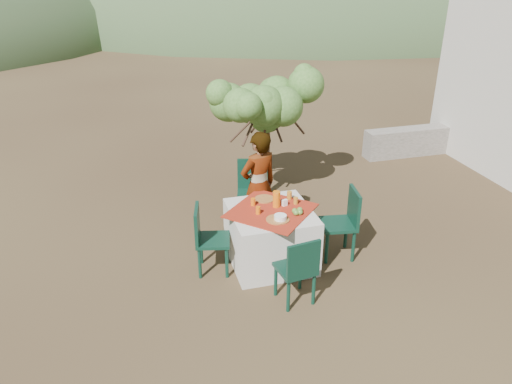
# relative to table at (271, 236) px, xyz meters

# --- Properties ---
(ground) EXTENTS (160.00, 160.00, 0.00)m
(ground) POSITION_rel_table_xyz_m (0.58, -0.43, -0.38)
(ground) COLOR #332317
(ground) RESTS_ON ground
(table) EXTENTS (1.30, 1.30, 0.76)m
(table) POSITION_rel_table_xyz_m (0.00, 0.00, 0.00)
(table) COLOR silver
(table) RESTS_ON ground
(chair_far) EXTENTS (0.55, 0.55, 0.96)m
(chair_far) POSITION_rel_table_xyz_m (0.06, 1.13, 0.15)
(chair_far) COLOR black
(chair_far) RESTS_ON ground
(chair_near) EXTENTS (0.46, 0.46, 0.87)m
(chair_near) POSITION_rel_table_xyz_m (0.04, -0.92, 0.10)
(chair_near) COLOR black
(chair_near) RESTS_ON ground
(chair_left) EXTENTS (0.49, 0.49, 0.89)m
(chair_left) POSITION_rel_table_xyz_m (-0.83, 0.02, 0.12)
(chair_left) COLOR black
(chair_left) RESTS_ON ground
(chair_right) EXTENTS (0.50, 0.50, 0.95)m
(chair_right) POSITION_rel_table_xyz_m (0.98, -0.10, 0.15)
(chair_right) COLOR black
(chair_right) RESTS_ON ground
(person) EXTENTS (0.67, 0.55, 1.57)m
(person) POSITION_rel_table_xyz_m (0.03, 0.69, 0.41)
(person) COLOR #8C6651
(person) RESTS_ON ground
(shrub_tree) EXTENTS (1.59, 1.56, 1.87)m
(shrub_tree) POSITION_rel_table_xyz_m (0.56, 1.98, 1.10)
(shrub_tree) COLOR #462D23
(shrub_tree) RESTS_ON ground
(stone_wall) EXTENTS (2.60, 0.35, 0.55)m
(stone_wall) POSITION_rel_table_xyz_m (4.18, 2.97, -0.10)
(stone_wall) COLOR gray
(stone_wall) RESTS_ON ground
(hill_near_right) EXTENTS (48.00, 48.00, 20.00)m
(hill_near_right) POSITION_rel_table_xyz_m (12.58, 35.57, -0.38)
(hill_near_right) COLOR #304E2B
(hill_near_right) RESTS_ON ground
(plate_far) EXTENTS (0.26, 0.26, 0.01)m
(plate_far) POSITION_rel_table_xyz_m (0.01, 0.31, 0.39)
(plate_far) COLOR brown
(plate_far) RESTS_ON table
(plate_near) EXTENTS (0.26, 0.26, 0.01)m
(plate_near) POSITION_rel_table_xyz_m (-0.01, -0.27, 0.39)
(plate_near) COLOR brown
(plate_near) RESTS_ON table
(glass_far) EXTENTS (0.06, 0.06, 0.10)m
(glass_far) POSITION_rel_table_xyz_m (-0.18, 0.19, 0.43)
(glass_far) COLOR orange
(glass_far) RESTS_ON table
(glass_near) EXTENTS (0.06, 0.06, 0.10)m
(glass_near) POSITION_rel_table_xyz_m (-0.18, -0.05, 0.43)
(glass_near) COLOR orange
(glass_near) RESTS_ON table
(juice_pitcher) EXTENTS (0.10, 0.10, 0.21)m
(juice_pitcher) POSITION_rel_table_xyz_m (0.09, 0.08, 0.49)
(juice_pitcher) COLOR orange
(juice_pitcher) RESTS_ON table
(bowl_plate) EXTENTS (0.23, 0.23, 0.01)m
(bowl_plate) POSITION_rel_table_xyz_m (0.03, -0.28, 0.39)
(bowl_plate) COLOR brown
(bowl_plate) RESTS_ON table
(white_bowl) EXTENTS (0.15, 0.15, 0.06)m
(white_bowl) POSITION_rel_table_xyz_m (0.03, -0.28, 0.42)
(white_bowl) COLOR white
(white_bowl) RESTS_ON bowl_plate
(jar_left) EXTENTS (0.06, 0.06, 0.09)m
(jar_left) POSITION_rel_table_xyz_m (0.36, 0.08, 0.43)
(jar_left) COLOR #BE7A21
(jar_left) RESTS_ON table
(jar_right) EXTENTS (0.07, 0.07, 0.11)m
(jar_right) POSITION_rel_table_xyz_m (0.32, 0.24, 0.44)
(jar_right) COLOR #BE7A21
(jar_right) RESTS_ON table
(napkin_holder) EXTENTS (0.07, 0.06, 0.09)m
(napkin_holder) POSITION_rel_table_xyz_m (0.20, 0.07, 0.42)
(napkin_holder) COLOR white
(napkin_holder) RESTS_ON table
(fruit_cluster) EXTENTS (0.14, 0.13, 0.07)m
(fruit_cluster) POSITION_rel_table_xyz_m (0.29, -0.18, 0.42)
(fruit_cluster) COLOR #598630
(fruit_cluster) RESTS_ON table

